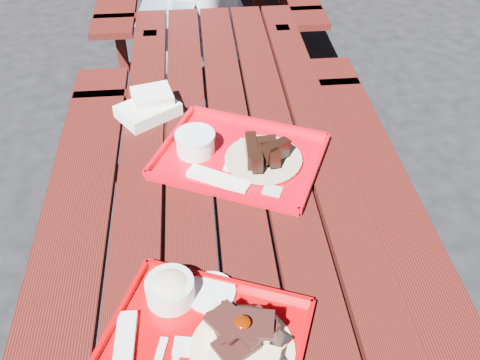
{
  "coord_description": "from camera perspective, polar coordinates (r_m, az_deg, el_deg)",
  "views": [
    {
      "loc": [
        -0.11,
        -1.3,
        1.83
      ],
      "look_at": [
        0.0,
        -0.15,
        0.82
      ],
      "focal_mm": 40.0,
      "sensor_mm": 36.0,
      "label": 1
    }
  ],
  "objects": [
    {
      "name": "far_tray",
      "position": [
        1.69,
        -0.34,
        2.72
      ],
      "size": [
        0.61,
        0.56,
        0.08
      ],
      "color": "red",
      "rests_on": "picnic_table_near"
    },
    {
      "name": "near_tray",
      "position": [
        1.26,
        -3.48,
        -15.41
      ],
      "size": [
        0.54,
        0.48,
        0.14
      ],
      "color": "#B50005",
      "rests_on": "picnic_table_near"
    },
    {
      "name": "picnic_table_near",
      "position": [
        1.82,
        -0.45,
        -3.04
      ],
      "size": [
        1.41,
        2.4,
        0.75
      ],
      "color": "#47120D",
      "rests_on": "ground"
    },
    {
      "name": "ground",
      "position": [
        2.25,
        -0.37,
        -13.31
      ],
      "size": [
        60.0,
        60.0,
        0.0
      ],
      "primitive_type": "plane",
      "color": "black",
      "rests_on": "ground"
    },
    {
      "name": "white_cloth",
      "position": [
        1.93,
        -9.65,
        7.76
      ],
      "size": [
        0.24,
        0.23,
        0.08
      ],
      "color": "white",
      "rests_on": "picnic_table_near"
    }
  ]
}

